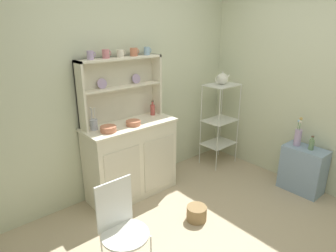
# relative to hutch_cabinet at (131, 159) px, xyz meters

# --- Properties ---
(ground_plane) EXTENTS (3.84, 3.84, 0.00)m
(ground_plane) POSITION_rel_hutch_cabinet_xyz_m (0.16, -1.37, -0.46)
(ground_plane) COLOR tan
(ground_plane) RESTS_ON ground
(wall_back) EXTENTS (3.84, 0.05, 2.50)m
(wall_back) POSITION_rel_hutch_cabinet_xyz_m (0.16, 0.26, 0.79)
(wall_back) COLOR beige
(wall_back) RESTS_ON ground
(wall_right) EXTENTS (0.05, 3.84, 2.50)m
(wall_right) POSITION_rel_hutch_cabinet_xyz_m (1.79, -1.37, 0.79)
(wall_right) COLOR beige
(wall_right) RESTS_ON ground
(hutch_cabinet) EXTENTS (1.06, 0.45, 0.89)m
(hutch_cabinet) POSITION_rel_hutch_cabinet_xyz_m (0.00, 0.00, 0.00)
(hutch_cabinet) COLOR silver
(hutch_cabinet) RESTS_ON ground
(hutch_shelf_unit) EXTENTS (0.99, 0.18, 0.71)m
(hutch_shelf_unit) POSITION_rel_hutch_cabinet_xyz_m (0.00, 0.16, 0.85)
(hutch_shelf_unit) COLOR beige
(hutch_shelf_unit) RESTS_ON hutch_cabinet
(bakers_rack) EXTENTS (0.46, 0.33, 1.16)m
(bakers_rack) POSITION_rel_hutch_cabinet_xyz_m (1.42, -0.13, 0.26)
(bakers_rack) COLOR silver
(bakers_rack) RESTS_ON ground
(side_shelf_blue) EXTENTS (0.28, 0.48, 0.56)m
(side_shelf_blue) POSITION_rel_hutch_cabinet_xyz_m (1.60, -1.29, -0.18)
(side_shelf_blue) COLOR #849EBC
(side_shelf_blue) RESTS_ON ground
(wire_chair) EXTENTS (0.36, 0.36, 0.85)m
(wire_chair) POSITION_rel_hutch_cabinet_xyz_m (-0.76, -0.99, 0.06)
(wire_chair) COLOR white
(wire_chair) RESTS_ON ground
(floor_basket) EXTENTS (0.21, 0.21, 0.15)m
(floor_basket) POSITION_rel_hutch_cabinet_xyz_m (0.21, -0.86, -0.38)
(floor_basket) COLOR #93754C
(floor_basket) RESTS_ON ground
(cup_lilac_0) EXTENTS (0.08, 0.07, 0.09)m
(cup_lilac_0) POSITION_rel_hutch_cabinet_xyz_m (-0.34, 0.12, 1.19)
(cup_lilac_0) COLOR #B79ECC
(cup_lilac_0) RESTS_ON hutch_shelf_unit
(cup_rose_1) EXTENTS (0.09, 0.07, 0.09)m
(cup_rose_1) POSITION_rel_hutch_cabinet_xyz_m (-0.17, 0.12, 1.19)
(cup_rose_1) COLOR #D17A84
(cup_rose_1) RESTS_ON hutch_shelf_unit
(cup_cream_2) EXTENTS (0.09, 0.08, 0.08)m
(cup_cream_2) POSITION_rel_hutch_cabinet_xyz_m (0.00, 0.12, 1.19)
(cup_cream_2) COLOR silver
(cup_cream_2) RESTS_ON hutch_shelf_unit
(cup_terracotta_3) EXTENTS (0.10, 0.08, 0.09)m
(cup_terracotta_3) POSITION_rel_hutch_cabinet_xyz_m (0.18, 0.12, 1.19)
(cup_terracotta_3) COLOR #C67556
(cup_terracotta_3) RESTS_ON hutch_shelf_unit
(cup_sky_4) EXTENTS (0.08, 0.07, 0.09)m
(cup_sky_4) POSITION_rel_hutch_cabinet_xyz_m (0.35, 0.12, 1.19)
(cup_sky_4) COLOR #8EB2D1
(cup_sky_4) RESTS_ON hutch_shelf_unit
(bowl_mixing_large) EXTENTS (0.17, 0.17, 0.06)m
(bowl_mixing_large) POSITION_rel_hutch_cabinet_xyz_m (-0.31, -0.07, 0.46)
(bowl_mixing_large) COLOR #C67556
(bowl_mixing_large) RESTS_ON hutch_cabinet
(bowl_floral_medium) EXTENTS (0.16, 0.16, 0.05)m
(bowl_floral_medium) POSITION_rel_hutch_cabinet_xyz_m (-0.00, -0.07, 0.46)
(bowl_floral_medium) COLOR #C67556
(bowl_floral_medium) RESTS_ON hutch_cabinet
(jam_bottle) EXTENTS (0.06, 0.06, 0.18)m
(jam_bottle) POSITION_rel_hutch_cabinet_xyz_m (0.39, 0.09, 0.50)
(jam_bottle) COLOR #B74C47
(jam_bottle) RESTS_ON hutch_cabinet
(utensil_jar) EXTENTS (0.08, 0.08, 0.24)m
(utensil_jar) POSITION_rel_hutch_cabinet_xyz_m (-0.39, 0.08, 0.49)
(utensil_jar) COLOR #B2B7C6
(utensil_jar) RESTS_ON hutch_cabinet
(porcelain_teapot) EXTENTS (0.24, 0.15, 0.17)m
(porcelain_teapot) POSITION_rel_hutch_cabinet_xyz_m (1.42, -0.13, 0.78)
(porcelain_teapot) COLOR white
(porcelain_teapot) RESTS_ON bakers_rack
(flower_vase) EXTENTS (0.08, 0.08, 0.35)m
(flower_vase) POSITION_rel_hutch_cabinet_xyz_m (1.60, -1.17, 0.22)
(flower_vase) COLOR #B79ECC
(flower_vase) RESTS_ON side_shelf_blue
(oil_bottle) EXTENTS (0.06, 0.06, 0.17)m
(oil_bottle) POSITION_rel_hutch_cabinet_xyz_m (1.60, -1.34, 0.17)
(oil_bottle) COLOR #6B8C60
(oil_bottle) RESTS_ON side_shelf_blue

